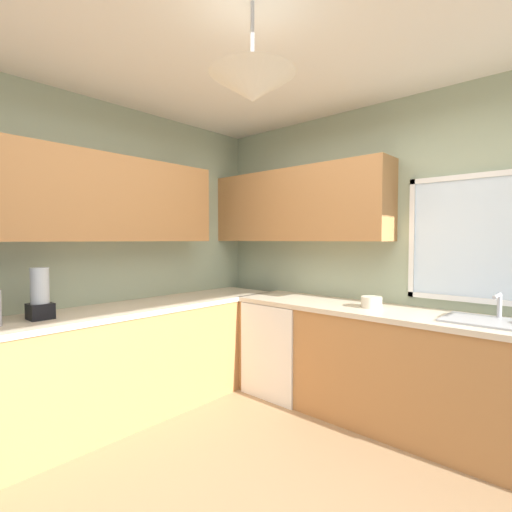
{
  "coord_description": "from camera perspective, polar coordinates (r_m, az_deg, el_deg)",
  "views": [
    {
      "loc": [
        1.31,
        -1.43,
        1.46
      ],
      "look_at": [
        -0.62,
        0.72,
        1.34
      ],
      "focal_mm": 26.49,
      "sensor_mm": 36.0,
      "label": 1
    }
  ],
  "objects": [
    {
      "name": "bowl",
      "position": [
        3.23,
        17.04,
        -6.67
      ],
      "size": [
        0.17,
        0.17,
        0.09
      ],
      "primitive_type": "cylinder",
      "color": "beige",
      "rests_on": "counter_run_back"
    },
    {
      "name": "blender_appliance",
      "position": [
        3.03,
        -29.83,
        -5.26
      ],
      "size": [
        0.15,
        0.15,
        0.36
      ],
      "color": "black",
      "rests_on": "counter_run_left"
    },
    {
      "name": "counter_run_back",
      "position": [
        3.26,
        20.89,
        -15.7
      ],
      "size": [
        2.93,
        0.65,
        0.91
      ],
      "color": "#AD7542",
      "rests_on": "ground_plane"
    },
    {
      "name": "counter_run_left",
      "position": [
        3.35,
        -21.2,
        -15.18
      ],
      "size": [
        0.65,
        3.28,
        0.91
      ],
      "color": "#AD7542",
      "rests_on": "ground_plane"
    },
    {
      "name": "sink_assembly",
      "position": [
        2.99,
        32.36,
        -8.35
      ],
      "size": [
        0.61,
        0.4,
        0.19
      ],
      "color": "#9EA0A5",
      "rests_on": "counter_run_back"
    },
    {
      "name": "dishwasher",
      "position": [
        3.75,
        4.41,
        -13.46
      ],
      "size": [
        0.6,
        0.6,
        0.87
      ],
      "primitive_type": "cube",
      "color": "white",
      "rests_on": "ground_plane"
    },
    {
      "name": "room_shell",
      "position": [
        2.92,
        -4.41,
        10.25
      ],
      "size": [
        3.84,
        3.67,
        2.71
      ],
      "color": "#9EAD8E",
      "rests_on": "ground_plane"
    }
  ]
}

